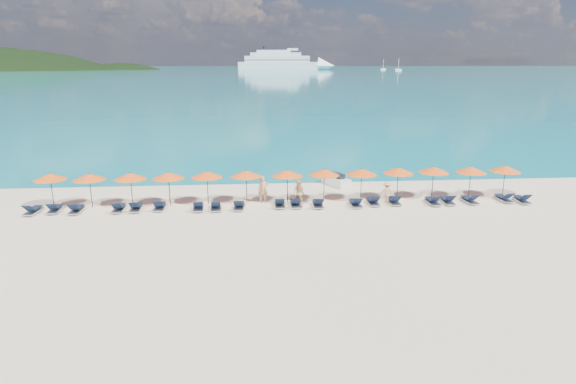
{
  "coord_description": "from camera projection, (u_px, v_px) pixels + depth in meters",
  "views": [
    {
      "loc": [
        -2.35,
        -26.17,
        9.16
      ],
      "look_at": [
        0.0,
        3.0,
        1.2
      ],
      "focal_mm": 30.0,
      "sensor_mm": 36.0,
      "label": 1
    }
  ],
  "objects": [
    {
      "name": "lounger_0",
      "position": [
        33.0,
        210.0,
        29.86
      ],
      "size": [
        0.72,
        1.73,
        0.66
      ],
      "rotation": [
        0.0,
        0.0,
        -0.06
      ],
      "color": "silver",
      "rests_on": "ground"
    },
    {
      "name": "lounger_12",
      "position": [
        356.0,
        203.0,
        31.36
      ],
      "size": [
        0.64,
        1.71,
        0.66
      ],
      "rotation": [
        0.0,
        0.0,
        0.01
      ],
      "color": "silver",
      "rests_on": "ground"
    },
    {
      "name": "sailboat_far",
      "position": [
        398.0,
        69.0,
        502.16
      ],
      "size": [
        6.6,
        2.2,
        12.09
      ],
      "color": "white",
      "rests_on": "ground"
    },
    {
      "name": "umbrella_8",
      "position": [
        362.0,
        172.0,
        32.2
      ],
      "size": [
        2.1,
        2.1,
        2.28
      ],
      "color": "black",
      "rests_on": "ground"
    },
    {
      "name": "umbrella_11",
      "position": [
        471.0,
        170.0,
        32.83
      ],
      "size": [
        2.1,
        2.1,
        2.28
      ],
      "color": "black",
      "rests_on": "ground"
    },
    {
      "name": "umbrella_10",
      "position": [
        434.0,
        170.0,
        32.81
      ],
      "size": [
        2.1,
        2.1,
        2.28
      ],
      "color": "black",
      "rests_on": "ground"
    },
    {
      "name": "lounger_9",
      "position": [
        280.0,
        203.0,
        31.26
      ],
      "size": [
        0.63,
        1.7,
        0.66
      ],
      "rotation": [
        0.0,
        0.0,
        -0.0
      ],
      "color": "silver",
      "rests_on": "ground"
    },
    {
      "name": "lounger_6",
      "position": [
        198.0,
        207.0,
        30.6
      ],
      "size": [
        0.72,
        1.73,
        0.66
      ],
      "rotation": [
        0.0,
        0.0,
        0.06
      ],
      "color": "silver",
      "rests_on": "ground"
    },
    {
      "name": "umbrella_12",
      "position": [
        505.0,
        169.0,
        33.14
      ],
      "size": [
        2.1,
        2.1,
        2.28
      ],
      "color": "black",
      "rests_on": "ground"
    },
    {
      "name": "umbrella_0",
      "position": [
        50.0,
        177.0,
        30.81
      ],
      "size": [
        2.1,
        2.1,
        2.28
      ],
      "color": "black",
      "rests_on": "ground"
    },
    {
      "name": "umbrella_2",
      "position": [
        130.0,
        176.0,
        30.98
      ],
      "size": [
        2.1,
        2.1,
        2.28
      ],
      "color": "black",
      "rests_on": "ground"
    },
    {
      "name": "jetski",
      "position": [
        336.0,
        180.0,
        36.69
      ],
      "size": [
        1.99,
        2.79,
        0.93
      ],
      "rotation": [
        0.0,
        0.0,
        0.43
      ],
      "color": "white",
      "rests_on": "ground"
    },
    {
      "name": "beachgoer_b",
      "position": [
        299.0,
        193.0,
        31.27
      ],
      "size": [
        0.97,
        0.91,
        1.74
      ],
      "primitive_type": "imported",
      "rotation": [
        0.0,
        0.0,
        -0.66
      ],
      "color": "tan",
      "rests_on": "ground"
    },
    {
      "name": "lounger_16",
      "position": [
        447.0,
        200.0,
        31.99
      ],
      "size": [
        0.71,
        1.73,
        0.66
      ],
      "rotation": [
        0.0,
        0.0,
        -0.05
      ],
      "color": "silver",
      "rests_on": "ground"
    },
    {
      "name": "lounger_13",
      "position": [
        373.0,
        201.0,
        31.77
      ],
      "size": [
        0.62,
        1.7,
        0.66
      ],
      "rotation": [
        0.0,
        0.0,
        -0.0
      ],
      "color": "silver",
      "rests_on": "ground"
    },
    {
      "name": "cruise_ship",
      "position": [
        287.0,
        62.0,
        566.91
      ],
      "size": [
        114.74,
        46.79,
        31.71
      ],
      "rotation": [
        0.0,
        0.0,
        -0.26
      ],
      "color": "white",
      "rests_on": "ground"
    },
    {
      "name": "umbrella_7",
      "position": [
        324.0,
        172.0,
        32.09
      ],
      "size": [
        2.1,
        2.1,
        2.28
      ],
      "color": "black",
      "rests_on": "ground"
    },
    {
      "name": "lounger_15",
      "position": [
        433.0,
        201.0,
        31.83
      ],
      "size": [
        0.67,
        1.72,
        0.66
      ],
      "rotation": [
        0.0,
        0.0,
        0.03
      ],
      "color": "silver",
      "rests_on": "ground"
    },
    {
      "name": "lounger_18",
      "position": [
        504.0,
        198.0,
        32.52
      ],
      "size": [
        0.73,
        1.74,
        0.66
      ],
      "rotation": [
        0.0,
        0.0,
        0.07
      ],
      "color": "silver",
      "rests_on": "ground"
    },
    {
      "name": "lounger_14",
      "position": [
        394.0,
        201.0,
        31.92
      ],
      "size": [
        0.64,
        1.71,
        0.66
      ],
      "rotation": [
        0.0,
        0.0,
        -0.01
      ],
      "color": "silver",
      "rests_on": "ground"
    },
    {
      "name": "headland_small",
      "position": [
        123.0,
        100.0,
        563.95
      ],
      "size": [
        162.0,
        126.0,
        85.5
      ],
      "color": "black",
      "rests_on": "ground"
    },
    {
      "name": "umbrella_6",
      "position": [
        287.0,
        173.0,
        31.82
      ],
      "size": [
        2.1,
        2.1,
        2.28
      ],
      "color": "black",
      "rests_on": "ground"
    },
    {
      "name": "beachgoer_a",
      "position": [
        263.0,
        189.0,
        32.1
      ],
      "size": [
        0.67,
        0.44,
        1.82
      ],
      "primitive_type": "imported",
      "rotation": [
        0.0,
        0.0,
        -0.01
      ],
      "color": "tan",
      "rests_on": "ground"
    },
    {
      "name": "lounger_10",
      "position": [
        295.0,
        203.0,
        31.33
      ],
      "size": [
        0.63,
        1.71,
        0.66
      ],
      "rotation": [
        0.0,
        0.0,
        0.01
      ],
      "color": "silver",
      "rests_on": "ground"
    },
    {
      "name": "umbrella_9",
      "position": [
        398.0,
        171.0,
        32.57
      ],
      "size": [
        2.1,
        2.1,
        2.28
      ],
      "color": "black",
      "rests_on": "ground"
    },
    {
      "name": "umbrella_3",
      "position": [
        168.0,
        175.0,
        31.16
      ],
      "size": [
        2.1,
        2.1,
        2.28
      ],
      "color": "black",
      "rests_on": "ground"
    },
    {
      "name": "sea",
      "position": [
        250.0,
        68.0,
        662.57
      ],
      "size": [
        1600.0,
        1300.0,
        0.01
      ],
      "primitive_type": "cube",
      "color": "#1FA9B2",
      "rests_on": "ground"
    },
    {
      "name": "lounger_17",
      "position": [
        469.0,
        200.0,
        32.13
      ],
      "size": [
        0.75,
        1.74,
        0.66
      ],
      "rotation": [
        0.0,
        0.0,
        0.08
      ],
      "color": "silver",
      "rests_on": "ground"
    },
    {
      "name": "lounger_19",
      "position": [
        522.0,
        199.0,
        32.22
      ],
      "size": [
        0.75,
        1.74,
        0.66
      ],
      "rotation": [
        0.0,
        0.0,
        -0.08
      ],
      "color": "silver",
      "rests_on": "ground"
    },
    {
      "name": "lounger_2",
      "position": [
        76.0,
        209.0,
        30.07
      ],
      "size": [
        0.64,
        1.71,
        0.66
      ],
      "rotation": [
        0.0,
        0.0,
        0.01
      ],
      "color": "silver",
      "rests_on": "ground"
    },
    {
      "name": "lounger_5",
      "position": [
        160.0,
        206.0,
        30.68
      ],
      "size": [
        0.65,
        1.71,
        0.66
      ],
      "rotation": [
        0.0,
        0.0,
        0.02
      ],
      "color": "silver",
      "rests_on": "ground"
    },
    {
      "name": "lounger_4",
      "position": [
        136.0,
        207.0,
        30.48
      ],
      "size": [
        0.69,
        1.72,
        0.66
      ],
      "rotation": [
        0.0,
        0.0,
        0.04
      ],
      "color": "silver",
      "rests_on": "ground"
    },
    {
      "name": "lounger_11",
      "position": [
        318.0,
        203.0,
        31.26
      ],
      "size": [
        0.67,
        1.72,
        0.66
      ],
      "rotation": [
        0.0,
        0.0,
        -0.03
      ],
      "color": "silver",
      "rests_on": "ground"
    },
    {
      "name": "lounger_3",
      "position": [
        119.0,
        208.0,
        30.33
      ],
      "size": [
        0.65,
        1.71,
        0.66
      ],
      "rotation": [
        0.0,
        0.0,
        0.02
      ],
      "color": "silver",
      "rests_on": "ground"
    },
    {
      "name": "umbrella_4",
      "position": [
        207.0,
        174.0,
        31.47
      ],
      "size": [
        2.1,
        2.1,
        2.28
      ],
      "color": "black",
      "rests_on": "ground"
    },
    {
      "name": "lounger_7",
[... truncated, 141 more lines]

